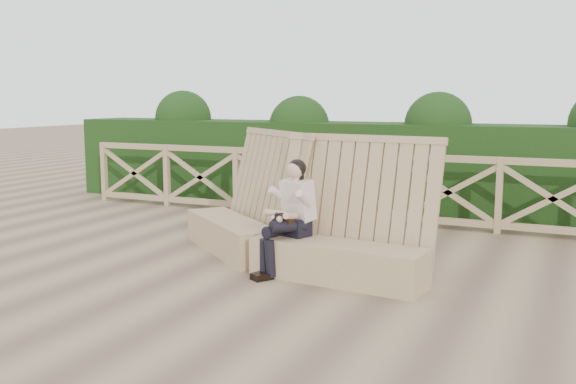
% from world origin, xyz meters
% --- Properties ---
extents(ground, '(60.00, 60.00, 0.00)m').
position_xyz_m(ground, '(0.00, 0.00, 0.00)').
color(ground, brown).
rests_on(ground, ground).
extents(bench, '(3.55, 1.98, 1.55)m').
position_xyz_m(bench, '(0.11, 0.68, 0.39)').
color(bench, '#916E53').
rests_on(bench, ground).
extents(woman, '(0.54, 0.78, 1.27)m').
position_xyz_m(woman, '(0.33, 0.34, 0.68)').
color(woman, black).
rests_on(woman, ground).
extents(guardrail, '(10.10, 0.09, 1.10)m').
position_xyz_m(guardrail, '(0.00, 3.50, 0.55)').
color(guardrail, '#957857').
rests_on(guardrail, ground).
extents(hedge, '(12.00, 1.20, 1.50)m').
position_xyz_m(hedge, '(0.00, 4.70, 0.75)').
color(hedge, black).
rests_on(hedge, ground).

